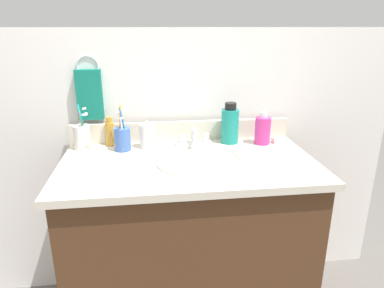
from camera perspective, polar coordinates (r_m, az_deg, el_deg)
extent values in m
cube|color=#4C2D19|center=(1.58, -0.53, -16.84)|extent=(0.97, 0.51, 0.77)
cube|color=beige|center=(1.38, -0.58, -3.33)|extent=(1.01, 0.56, 0.03)
cube|color=beige|center=(1.62, -1.70, 2.19)|extent=(1.01, 0.02, 0.09)
cube|color=white|center=(1.74, -1.84, -3.31)|extent=(2.11, 0.04, 1.30)
torus|color=silver|center=(1.61, -16.81, 12.08)|extent=(0.10, 0.01, 0.10)
cube|color=#147260|center=(1.61, -16.50, 7.77)|extent=(0.11, 0.04, 0.22)
torus|color=white|center=(1.38, 1.40, -2.60)|extent=(0.36, 0.36, 0.02)
ellipsoid|color=white|center=(1.39, 1.39, -4.32)|extent=(0.31, 0.31, 0.11)
cylinder|color=#B2B5BA|center=(1.41, 1.37, -5.62)|extent=(0.04, 0.04, 0.01)
cube|color=silver|center=(1.56, 0.31, 0.10)|extent=(0.16, 0.05, 0.01)
cylinder|color=silver|center=(1.55, 0.31, 1.36)|extent=(0.02, 0.02, 0.06)
cylinder|color=silver|center=(1.51, 0.49, 2.05)|extent=(0.02, 0.09, 0.02)
cylinder|color=silver|center=(1.55, -1.71, 0.86)|extent=(0.03, 0.03, 0.04)
cylinder|color=silver|center=(1.56, 2.31, 1.02)|extent=(0.03, 0.03, 0.04)
cylinder|color=white|center=(1.52, -7.35, 1.30)|extent=(0.07, 0.07, 0.11)
cone|color=white|center=(1.51, -7.45, 3.59)|extent=(0.04, 0.04, 0.02)
cylinder|color=gold|center=(1.59, -13.32, 1.61)|extent=(0.04, 0.04, 0.10)
cylinder|color=gold|center=(1.57, -13.49, 3.87)|extent=(0.02, 0.02, 0.03)
cylinder|color=teal|center=(1.58, 6.25, 2.92)|extent=(0.08, 0.08, 0.15)
cylinder|color=black|center=(1.56, 6.37, 6.19)|extent=(0.05, 0.05, 0.03)
cylinder|color=#D8338C|center=(1.59, 11.52, 2.18)|extent=(0.07, 0.07, 0.12)
cylinder|color=white|center=(1.58, 11.70, 4.72)|extent=(0.03, 0.03, 0.02)
cylinder|color=white|center=(1.57, -17.60, 1.05)|extent=(0.07, 0.07, 0.11)
cylinder|color=#26B2B2|center=(1.54, -17.51, 2.80)|extent=(0.04, 0.04, 0.19)
cube|color=white|center=(1.51, -17.31, 5.59)|extent=(0.01, 0.02, 0.01)
cylinder|color=yellow|center=(1.55, -17.54, 2.37)|extent=(0.03, 0.04, 0.16)
cube|color=white|center=(1.51, -17.40, 4.64)|extent=(0.01, 0.02, 0.01)
cylinder|color=#B23FBF|center=(1.56, -17.31, 2.34)|extent=(0.03, 0.03, 0.15)
cube|color=white|center=(1.55, -17.06, 4.72)|extent=(0.01, 0.02, 0.01)
cylinder|color=#3F66B7|center=(1.51, -11.38, 0.78)|extent=(0.07, 0.07, 0.10)
cylinder|color=yellow|center=(1.50, -11.21, 2.86)|extent=(0.02, 0.03, 0.19)
cube|color=white|center=(1.49, -11.10, 5.99)|extent=(0.01, 0.02, 0.01)
cylinder|color=orange|center=(1.51, -11.71, 2.40)|extent=(0.02, 0.03, 0.16)
cube|color=white|center=(1.50, -12.10, 5.03)|extent=(0.01, 0.02, 0.01)
cylinder|color=blue|center=(1.49, -11.06, 2.58)|extent=(0.04, 0.02, 0.18)
cube|color=white|center=(1.47, -10.68, 5.44)|extent=(0.01, 0.02, 0.01)
cylinder|color=white|center=(1.49, -11.44, 2.03)|extent=(0.01, 0.05, 0.15)
cube|color=white|center=(1.45, -11.55, 4.17)|extent=(0.01, 0.02, 0.01)
cube|color=white|center=(1.64, 14.16, 0.63)|extent=(0.06, 0.04, 0.02)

